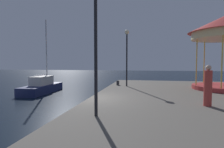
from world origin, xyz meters
The scene contains 6 objects.
ground_plane centered at (0.00, 0.00, 0.00)m, with size 120.00×120.00×0.00m, color black.
sailboat_navy centered at (-6.39, 5.71, 0.59)m, with size 1.99×5.35×6.90m.
lamp_post_near_edge centered at (1.31, -3.33, 3.97)m, with size 0.36×0.36×4.69m.
lamp_post_mid_promenade centered at (1.51, 5.55, 3.96)m, with size 0.36×0.36×4.67m.
bollard_north centered at (0.66, 6.16, 1.00)m, with size 0.24×0.24×0.40m, color #2D2D33.
person_by_the_water centered at (5.81, -0.92, 1.66)m, with size 0.34×0.34×1.84m.
Camera 1 is at (3.08, -9.66, 2.71)m, focal length 29.31 mm.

